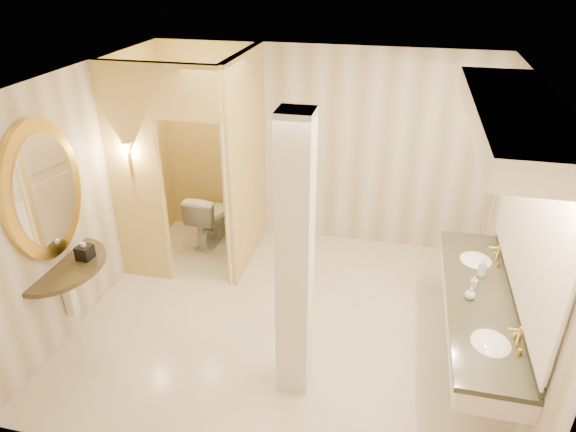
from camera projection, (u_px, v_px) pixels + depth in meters
The scene contains 16 objects.
floor at pixel (286, 319), 5.83m from camera, with size 4.50×4.50×0.00m, color #EFE5CF.
ceiling at pixel (285, 80), 4.58m from camera, with size 4.50×4.50×0.00m, color white.
wall_back at pixel (319, 148), 6.93m from camera, with size 4.50×0.02×2.70m, color beige.
wall_front at pixel (219, 346), 3.47m from camera, with size 4.50×0.02×2.70m, color beige.
wall_left at pixel (87, 193), 5.64m from camera, with size 0.02×4.00×2.70m, color beige.
wall_right at pixel (521, 239), 4.76m from camera, with size 0.02×4.00×2.70m, color beige.
toilet_closet at pixel (215, 166), 6.25m from camera, with size 1.50×1.55×2.70m.
wall_sconce at pixel (128, 149), 5.78m from camera, with size 0.14×0.14×0.42m.
vanity at pixel (501, 226), 4.40m from camera, with size 0.75×2.59×2.09m.
console_shelf at pixel (50, 223), 5.03m from camera, with size 1.08×1.08×1.99m.
pillar at pixel (295, 265), 4.37m from camera, with size 0.29×0.29×2.70m, color white.
tissue_box at pixel (85, 252), 5.31m from camera, with size 0.15×0.15×0.15m, color black.
toilet at pixel (209, 217), 7.21m from camera, with size 0.43×0.76×0.77m, color white.
soap_bottle_a at pixel (474, 282), 4.86m from camera, with size 0.06×0.06×0.12m, color beige.
soap_bottle_b at pixel (470, 293), 4.70m from camera, with size 0.10×0.10×0.12m, color silver.
soap_bottle_c at pixel (483, 267), 5.01m from camera, with size 0.08×0.08×0.21m, color #C6B28C.
Camera 1 is at (1.05, -4.50, 3.74)m, focal length 32.00 mm.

